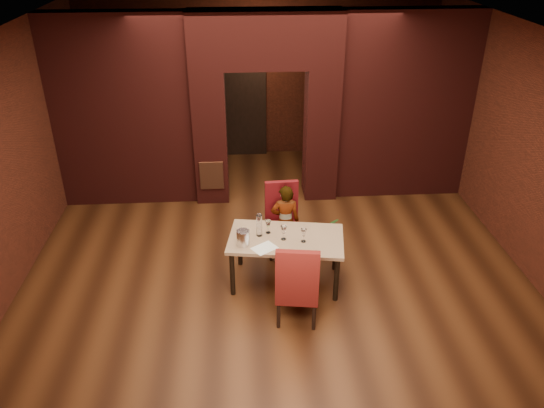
{
  "coord_description": "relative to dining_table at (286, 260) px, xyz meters",
  "views": [
    {
      "loc": [
        -0.46,
        -6.53,
        4.43
      ],
      "look_at": [
        -0.03,
        0.0,
        0.89
      ],
      "focal_mm": 35.0,
      "sensor_mm": 36.0,
      "label": 1
    }
  ],
  "objects": [
    {
      "name": "chair_far",
      "position": [
        0.03,
        0.74,
        0.18
      ],
      "size": [
        0.52,
        0.52,
        1.07
      ],
      "primitive_type": "cube",
      "rotation": [
        0.0,
        0.0,
        0.06
      ],
      "color": "#650F0F",
      "rests_on": "ground"
    },
    {
      "name": "floor",
      "position": [
        -0.12,
        0.61,
        -0.35
      ],
      "size": [
        8.0,
        8.0,
        0.0
      ],
      "primitive_type": "plane",
      "color": "#4C2713",
      "rests_on": "ground"
    },
    {
      "name": "pillar_left",
      "position": [
        -1.07,
        2.61,
        0.8
      ],
      "size": [
        0.55,
        0.55,
        2.3
      ],
      "primitive_type": "cube",
      "color": "maroon",
      "rests_on": "ground"
    },
    {
      "name": "person_seated",
      "position": [
        0.05,
        0.65,
        0.22
      ],
      "size": [
        0.42,
        0.28,
        1.14
      ],
      "primitive_type": "imported",
      "rotation": [
        0.0,
        0.0,
        3.13
      ],
      "color": "silver",
      "rests_on": "ground"
    },
    {
      "name": "lintel",
      "position": [
        -0.12,
        2.61,
        2.4
      ],
      "size": [
        2.45,
        0.55,
        0.9
      ],
      "primitive_type": "cube",
      "color": "maroon",
      "rests_on": "ground"
    },
    {
      "name": "wing_wall_right",
      "position": [
        2.24,
        2.61,
        1.25
      ],
      "size": [
        2.28,
        0.35,
        3.2
      ],
      "primitive_type": "cube",
      "color": "maroon",
      "rests_on": "ground"
    },
    {
      "name": "pillar_right",
      "position": [
        0.83,
        2.61,
        0.8
      ],
      "size": [
        0.55,
        0.55,
        2.3
      ],
      "primitive_type": "cube",
      "color": "maroon",
      "rests_on": "ground"
    },
    {
      "name": "potted_plant",
      "position": [
        0.63,
        0.85,
        -0.12
      ],
      "size": [
        0.56,
        0.56,
        0.47
      ],
      "primitive_type": "imported",
      "rotation": [
        0.0,
        0.0,
        0.68
      ],
      "color": "#356727",
      "rests_on": "ground"
    },
    {
      "name": "wine_bucket",
      "position": [
        -0.57,
        -0.13,
        0.46
      ],
      "size": [
        0.17,
        0.17,
        0.21
      ],
      "primitive_type": "cylinder",
      "color": "silver",
      "rests_on": "dining_table"
    },
    {
      "name": "wine_glass_b",
      "position": [
        -0.04,
        -0.04,
        0.45
      ],
      "size": [
        0.08,
        0.08,
        0.2
      ],
      "primitive_type": null,
      "color": "white",
      "rests_on": "dining_table"
    },
    {
      "name": "wine_glass_c",
      "position": [
        0.22,
        -0.11,
        0.45
      ],
      "size": [
        0.08,
        0.08,
        0.19
      ],
      "primitive_type": null,
      "color": "white",
      "rests_on": "dining_table"
    },
    {
      "name": "wall_front",
      "position": [
        -0.12,
        -3.39,
        1.25
      ],
      "size": [
        7.0,
        0.04,
        3.2
      ],
      "primitive_type": "cube",
      "color": "maroon",
      "rests_on": "ground"
    },
    {
      "name": "wall_left",
      "position": [
        -3.62,
        0.61,
        1.25
      ],
      "size": [
        0.04,
        8.0,
        3.2
      ],
      "primitive_type": "cube",
      "color": "maroon",
      "rests_on": "ground"
    },
    {
      "name": "wall_right",
      "position": [
        3.38,
        0.61,
        1.25
      ],
      "size": [
        0.04,
        8.0,
        3.2
      ],
      "primitive_type": "cube",
      "color": "maroon",
      "rests_on": "ground"
    },
    {
      "name": "water_bottle",
      "position": [
        -0.35,
        0.08,
        0.52
      ],
      "size": [
        0.08,
        0.08,
        0.33
      ],
      "primitive_type": "cylinder",
      "color": "silver",
      "rests_on": "dining_table"
    },
    {
      "name": "wine_glass_a",
      "position": [
        -0.23,
        0.14,
        0.45
      ],
      "size": [
        0.08,
        0.08,
        0.19
      ],
      "primitive_type": null,
      "color": "silver",
      "rests_on": "dining_table"
    },
    {
      "name": "wing_wall_left",
      "position": [
        -2.48,
        2.61,
        1.25
      ],
      "size": [
        2.28,
        0.35,
        3.2
      ],
      "primitive_type": "cube",
      "color": "maroon",
      "rests_on": "ground"
    },
    {
      "name": "rear_door",
      "position": [
        -0.52,
        4.55,
        0.7
      ],
      "size": [
        0.9,
        0.08,
        2.1
      ],
      "primitive_type": "cube",
      "color": "black",
      "rests_on": "ground"
    },
    {
      "name": "ceiling",
      "position": [
        -0.12,
        0.61,
        2.85
      ],
      "size": [
        7.0,
        8.0,
        0.04
      ],
      "primitive_type": "cube",
      "color": "silver",
      "rests_on": "ground"
    },
    {
      "name": "vent_panel",
      "position": [
        -1.07,
        2.32,
        0.2
      ],
      "size": [
        0.4,
        0.03,
        0.5
      ],
      "primitive_type": "cube",
      "color": "#A85430",
      "rests_on": "ground"
    },
    {
      "name": "rear_door_frame",
      "position": [
        -0.52,
        4.51,
        0.7
      ],
      "size": [
        1.02,
        0.04,
        2.22
      ],
      "primitive_type": "cube",
      "color": "black",
      "rests_on": "ground"
    },
    {
      "name": "wall_back",
      "position": [
        -0.12,
        4.61,
        1.25
      ],
      "size": [
        7.0,
        0.04,
        3.2
      ],
      "primitive_type": "cube",
      "color": "maroon",
      "rests_on": "ground"
    },
    {
      "name": "tasting_sheet",
      "position": [
        -0.3,
        -0.24,
        0.36
      ],
      "size": [
        0.37,
        0.35,
        0.0
      ],
      "primitive_type": "cube",
      "rotation": [
        0.0,
        0.0,
        0.61
      ],
      "color": "white",
      "rests_on": "dining_table"
    },
    {
      "name": "dining_table",
      "position": [
        0.0,
        0.0,
        0.0
      ],
      "size": [
        1.62,
        1.07,
        0.71
      ],
      "primitive_type": "cube",
      "rotation": [
        0.0,
        0.0,
        -0.15
      ],
      "color": "tan",
      "rests_on": "ground"
    },
    {
      "name": "chair_near",
      "position": [
        0.07,
        -0.75,
        0.21
      ],
      "size": [
        0.58,
        0.58,
        1.12
      ],
      "primitive_type": "cube",
      "rotation": [
        0.0,
        0.0,
        2.99
      ],
      "color": "maroon",
      "rests_on": "ground"
    }
  ]
}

